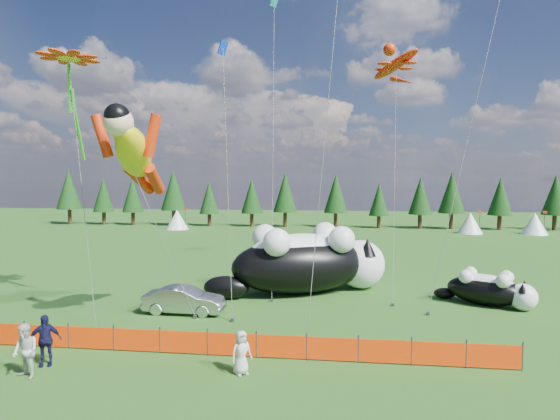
# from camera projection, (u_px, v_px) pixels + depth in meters

# --- Properties ---
(ground) EXTENTS (160.00, 160.00, 0.00)m
(ground) POSITION_uv_depth(u_px,v_px,m) (247.00, 331.00, 20.47)
(ground) COLOR #0E3609
(ground) RESTS_ON ground
(safety_fence) EXTENTS (22.06, 0.06, 1.10)m
(safety_fence) POSITION_uv_depth(u_px,v_px,m) (232.00, 344.00, 17.47)
(safety_fence) COLOR #262626
(safety_fence) RESTS_ON ground
(tree_line) EXTENTS (90.00, 4.00, 8.00)m
(tree_line) POSITION_uv_depth(u_px,v_px,m) (306.00, 200.00, 64.76)
(tree_line) COLOR black
(tree_line) RESTS_ON ground
(festival_tents) EXTENTS (50.00, 3.20, 2.80)m
(festival_tents) POSITION_uv_depth(u_px,v_px,m) (385.00, 222.00, 58.68)
(festival_tents) COLOR white
(festival_tents) RESTS_ON ground
(cat_large) EXTENTS (11.19, 7.37, 4.26)m
(cat_large) POSITION_uv_depth(u_px,v_px,m) (309.00, 260.00, 27.37)
(cat_large) COLOR black
(cat_large) RESTS_ON ground
(cat_small) EXTENTS (5.06, 3.64, 1.98)m
(cat_small) POSITION_uv_depth(u_px,v_px,m) (489.00, 289.00, 24.59)
(cat_small) COLOR black
(cat_small) RESTS_ON ground
(car) EXTENTS (4.29, 1.54, 1.41)m
(car) POSITION_uv_depth(u_px,v_px,m) (184.00, 300.00, 23.17)
(car) COLOR #AFB0B4
(car) RESTS_ON ground
(spectator_b) EXTENTS (1.11, 0.91, 1.97)m
(spectator_b) POSITION_uv_depth(u_px,v_px,m) (25.00, 351.00, 15.52)
(spectator_b) COLOR beige
(spectator_b) RESTS_ON ground
(spectator_c) EXTENTS (1.30, 1.00, 1.97)m
(spectator_c) POSITION_uv_depth(u_px,v_px,m) (45.00, 340.00, 16.61)
(spectator_c) COLOR #131233
(spectator_c) RESTS_ON ground
(spectator_e) EXTENTS (0.93, 0.88, 1.60)m
(spectator_e) POSITION_uv_depth(u_px,v_px,m) (241.00, 352.00, 15.89)
(spectator_e) COLOR beige
(spectator_e) RESTS_ON ground
(superhero_kite) EXTENTS (5.73, 6.01, 10.73)m
(superhero_kite) POSITION_uv_depth(u_px,v_px,m) (134.00, 154.00, 20.09)
(superhero_kite) COLOR yellow
(superhero_kite) RESTS_ON ground
(gecko_kite) EXTENTS (6.34, 13.01, 18.47)m
(gecko_kite) POSITION_uv_depth(u_px,v_px,m) (395.00, 65.00, 32.93)
(gecko_kite) COLOR red
(gecko_kite) RESTS_ON ground
(flower_kite) EXTENTS (4.40, 4.49, 13.75)m
(flower_kite) POSITION_uv_depth(u_px,v_px,m) (69.00, 61.00, 22.41)
(flower_kite) COLOR red
(flower_kite) RESTS_ON ground
(diamond_kite_a) EXTENTS (1.74, 4.39, 15.42)m
(diamond_kite_a) POSITION_uv_depth(u_px,v_px,m) (223.00, 59.00, 24.59)
(diamond_kite_a) COLOR #0D35D0
(diamond_kite_a) RESTS_ON ground
(diamond_kite_d) EXTENTS (1.33, 8.05, 21.32)m
(diamond_kite_d) POSITION_uv_depth(u_px,v_px,m) (274.00, 13.00, 31.18)
(diamond_kite_d) COLOR #0B8E87
(diamond_kite_d) RESTS_ON ground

